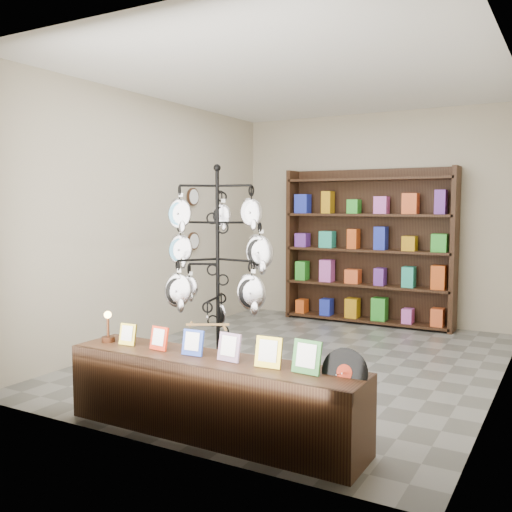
% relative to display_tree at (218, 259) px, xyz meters
% --- Properties ---
extents(ground, '(5.00, 5.00, 0.00)m').
position_rel_display_tree_xyz_m(ground, '(0.30, 1.16, -1.19)').
color(ground, slate).
rests_on(ground, ground).
extents(room_envelope, '(5.00, 5.00, 5.00)m').
position_rel_display_tree_xyz_m(room_envelope, '(0.30, 1.16, 0.66)').
color(room_envelope, '#ADA48B').
rests_on(room_envelope, ground).
extents(display_tree, '(1.14, 1.14, 2.06)m').
position_rel_display_tree_xyz_m(display_tree, '(0.00, 0.00, 0.00)').
color(display_tree, black).
rests_on(display_tree, ground).
extents(front_shelf, '(2.34, 0.50, 0.83)m').
position_rel_display_tree_xyz_m(front_shelf, '(0.58, -0.99, -0.90)').
color(front_shelf, black).
rests_on(front_shelf, ground).
extents(back_shelving, '(2.42, 0.36, 2.20)m').
position_rel_display_tree_xyz_m(back_shelving, '(0.30, 3.45, -0.16)').
color(back_shelving, black).
rests_on(back_shelving, ground).
extents(wall_clocks, '(0.03, 0.24, 0.84)m').
position_rel_display_tree_xyz_m(wall_clocks, '(-1.67, 1.96, 0.31)').
color(wall_clocks, black).
rests_on(wall_clocks, ground).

